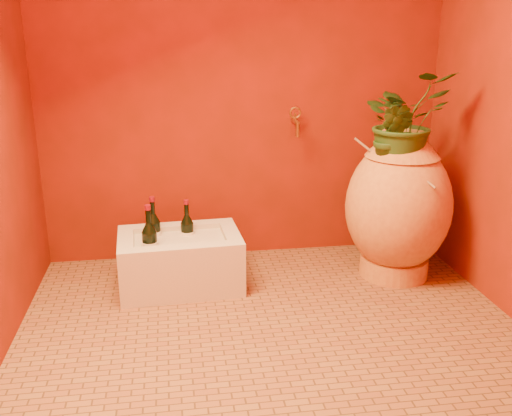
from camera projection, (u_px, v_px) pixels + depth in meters
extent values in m
plane|color=brown|center=(270.00, 325.00, 2.89)|extent=(2.50, 2.50, 0.00)
cube|color=#5D1905|center=(243.00, 60.00, 3.45)|extent=(2.50, 0.02, 2.50)
cylinder|color=#C88838|center=(393.00, 265.00, 3.46)|extent=(0.41, 0.41, 0.12)
ellipsoid|color=#C88838|center=(398.00, 206.00, 3.34)|extent=(0.63, 0.63, 0.77)
cone|color=#C88838|center=(403.00, 146.00, 3.24)|extent=(0.43, 0.43, 0.12)
torus|color=#C88838|center=(404.00, 135.00, 3.22)|extent=(0.27, 0.27, 0.05)
cylinder|color=olive|center=(391.00, 168.00, 3.21)|extent=(0.38, 0.25, 0.31)
cylinder|color=olive|center=(407.00, 164.00, 3.14)|extent=(0.20, 0.35, 0.20)
cylinder|color=olive|center=(425.00, 159.00, 3.19)|extent=(0.11, 0.32, 0.23)
cube|color=beige|center=(180.00, 263.00, 3.28)|extent=(0.71, 0.50, 0.29)
cube|color=beige|center=(178.00, 226.00, 3.41)|extent=(0.69, 0.13, 0.03)
cube|color=beige|center=(180.00, 249.00, 3.06)|extent=(0.69, 0.13, 0.03)
cube|color=beige|center=(126.00, 240.00, 3.19)|extent=(0.10, 0.29, 0.03)
cube|color=beige|center=(231.00, 234.00, 3.28)|extent=(0.10, 0.29, 0.03)
cylinder|color=black|center=(188.00, 237.00, 3.33)|extent=(0.07, 0.07, 0.18)
cone|color=black|center=(187.00, 219.00, 3.30)|extent=(0.07, 0.07, 0.05)
cylinder|color=black|center=(186.00, 209.00, 3.28)|extent=(0.03, 0.03, 0.07)
cylinder|color=maroon|center=(186.00, 202.00, 3.26)|extent=(0.03, 0.03, 0.02)
cylinder|color=silver|center=(188.00, 237.00, 3.33)|extent=(0.08, 0.08, 0.08)
cylinder|color=black|center=(150.00, 249.00, 3.13)|extent=(0.08, 0.08, 0.20)
cone|color=black|center=(149.00, 227.00, 3.10)|extent=(0.08, 0.08, 0.05)
cylinder|color=black|center=(148.00, 216.00, 3.08)|extent=(0.03, 0.03, 0.08)
cylinder|color=maroon|center=(148.00, 207.00, 3.06)|extent=(0.03, 0.03, 0.03)
cylinder|color=silver|center=(150.00, 249.00, 3.13)|extent=(0.09, 0.09, 0.09)
cylinder|color=black|center=(154.00, 238.00, 3.31)|extent=(0.08, 0.08, 0.19)
cone|color=black|center=(153.00, 218.00, 3.27)|extent=(0.08, 0.08, 0.05)
cylinder|color=black|center=(152.00, 207.00, 3.25)|extent=(0.03, 0.03, 0.07)
cylinder|color=maroon|center=(152.00, 199.00, 3.24)|extent=(0.03, 0.03, 0.03)
cylinder|color=silver|center=(154.00, 238.00, 3.31)|extent=(0.08, 0.08, 0.08)
cylinder|color=olive|center=(295.00, 121.00, 3.54)|extent=(0.03, 0.15, 0.03)
cylinder|color=olive|center=(298.00, 130.00, 3.48)|extent=(0.02, 0.02, 0.08)
torus|color=olive|center=(295.00, 113.00, 3.52)|extent=(0.08, 0.01, 0.08)
cylinder|color=olive|center=(295.00, 117.00, 3.53)|extent=(0.01, 0.01, 0.05)
imported|color=#214017|center=(404.00, 120.00, 3.18)|extent=(0.58, 0.53, 0.54)
imported|color=#214017|center=(392.00, 138.00, 3.14)|extent=(0.27, 0.26, 0.38)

